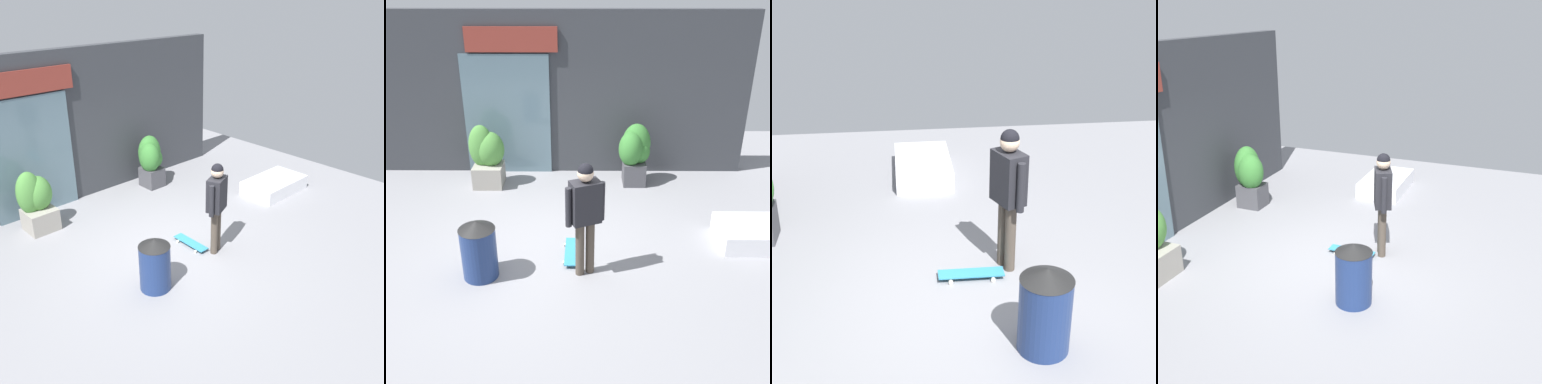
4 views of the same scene
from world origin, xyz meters
The scene contains 8 objects.
ground_plane centered at (0.00, 0.00, 0.00)m, with size 12.00×12.00×0.00m, color gray.
building_facade centered at (-0.04, 3.33, 1.69)m, with size 8.15×0.31×3.39m.
skateboarder centered at (0.61, -0.58, 1.09)m, with size 0.55×0.40×1.76m.
skateboard centered at (0.40, -0.12, 0.06)m, with size 0.26×0.79×0.08m.
planter_box_left centered at (1.66, 2.61, 0.70)m, with size 0.66×0.66×1.27m.
planter_box_right centered at (-1.38, 2.51, 0.63)m, with size 0.72×0.63×1.28m.
trash_bin centered at (-0.92, -0.66, 0.46)m, with size 0.53×0.53×0.92m.
snow_ledge centered at (3.57, 0.27, 0.16)m, with size 1.51×0.90×0.33m, color white.
Camera 1 is at (-4.68, -5.44, 4.59)m, focal length 41.70 mm.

